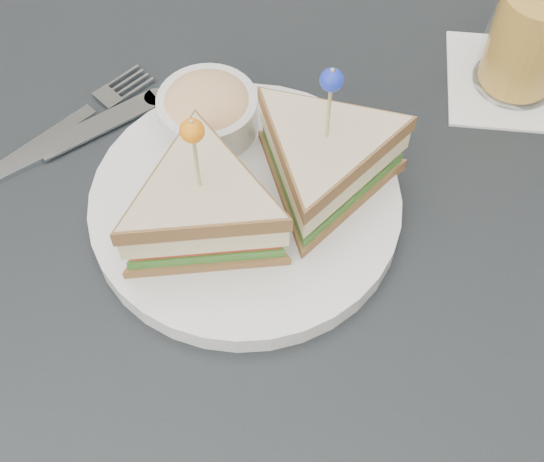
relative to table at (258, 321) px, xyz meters
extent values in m
cube|color=black|center=(0.00, 0.00, 0.06)|extent=(0.80, 0.80, 0.03)
cylinder|color=black|center=(-0.35, 0.35, -0.31)|extent=(0.04, 0.04, 0.72)
cylinder|color=silver|center=(-0.02, 0.06, 0.08)|extent=(0.29, 0.29, 0.01)
cylinder|color=silver|center=(-0.02, 0.06, 0.09)|extent=(0.29, 0.29, 0.00)
cylinder|color=tan|center=(-0.04, 0.02, 0.18)|extent=(0.00, 0.00, 0.08)
sphere|color=orange|center=(-0.04, 0.02, 0.21)|extent=(0.02, 0.02, 0.02)
cylinder|color=tan|center=(0.04, 0.08, 0.18)|extent=(0.00, 0.00, 0.08)
sphere|color=#182CB6|center=(0.04, 0.08, 0.21)|extent=(0.02, 0.02, 0.02)
cylinder|color=silver|center=(-0.06, 0.12, 0.11)|extent=(0.10, 0.10, 0.04)
ellipsoid|color=#E0B772|center=(-0.06, 0.12, 0.12)|extent=(0.09, 0.09, 0.03)
cube|color=silver|center=(-0.20, 0.09, 0.08)|extent=(0.07, 0.10, 0.00)
cube|color=silver|center=(-0.16, 0.15, 0.08)|extent=(0.03, 0.03, 0.00)
cube|color=silver|center=(-0.16, 0.12, 0.08)|extent=(0.09, 0.09, 0.00)
cylinder|color=silver|center=(-0.12, 0.16, 0.08)|extent=(0.03, 0.03, 0.00)
cube|color=white|center=(0.19, 0.24, 0.08)|extent=(0.12, 0.12, 0.00)
cylinder|color=gold|center=(0.19, 0.24, 0.13)|extent=(0.07, 0.07, 0.09)
cylinder|color=white|center=(0.19, 0.24, 0.15)|extent=(0.08, 0.08, 0.14)
cube|color=white|center=(0.18, 0.23, 0.17)|extent=(0.02, 0.02, 0.02)
camera|label=1|loc=(0.06, -0.28, 0.57)|focal=50.00mm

